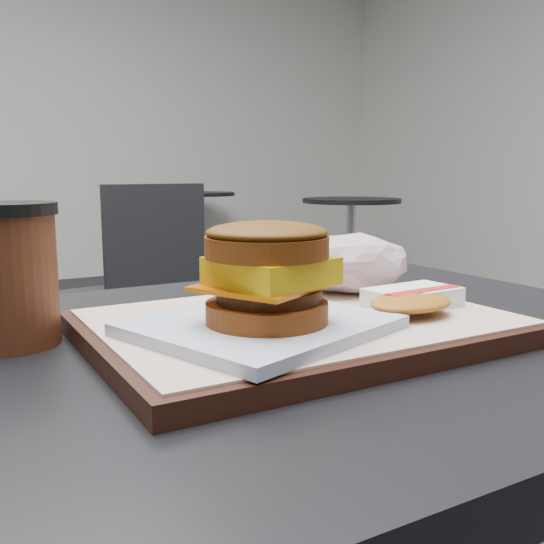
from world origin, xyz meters
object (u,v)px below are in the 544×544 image
(customer_table, at_px, (292,509))
(coffee_cup, at_px, (7,272))
(crumpled_wrapper, at_px, (348,263))
(serving_tray, at_px, (300,326))
(hash_brown, at_px, (412,299))
(neighbor_chair, at_px, (125,286))
(breakfast_sandwich, at_px, (266,286))

(customer_table, height_order, coffee_cup, coffee_cup)
(coffee_cup, bearing_deg, crumpled_wrapper, -4.79)
(customer_table, relative_size, serving_tray, 2.11)
(hash_brown, bearing_deg, customer_table, 151.88)
(neighbor_chair, bearing_deg, serving_tray, -100.79)
(serving_tray, xyz_separation_m, hash_brown, (0.11, -0.03, 0.02))
(serving_tray, xyz_separation_m, coffee_cup, (-0.24, 0.10, 0.06))
(hash_brown, relative_size, neighbor_chair, 0.14)
(hash_brown, xyz_separation_m, coffee_cup, (-0.34, 0.14, 0.04))
(breakfast_sandwich, xyz_separation_m, hash_brown, (0.16, 0.00, -0.03))
(customer_table, xyz_separation_m, neighbor_chair, (0.32, 1.68, -0.07))
(crumpled_wrapper, bearing_deg, hash_brown, -92.83)
(coffee_cup, bearing_deg, neighbor_chair, 70.67)
(hash_brown, bearing_deg, breakfast_sandwich, -178.72)
(coffee_cup, xyz_separation_m, neighbor_chair, (0.56, 1.60, -0.33))
(serving_tray, height_order, hash_brown, hash_brown)
(breakfast_sandwich, height_order, hash_brown, breakfast_sandwich)
(serving_tray, xyz_separation_m, neighbor_chair, (0.32, 1.70, -0.27))
(neighbor_chair, bearing_deg, customer_table, -100.76)
(hash_brown, bearing_deg, neighbor_chair, 82.81)
(hash_brown, xyz_separation_m, crumpled_wrapper, (0.01, 0.11, 0.02))
(hash_brown, bearing_deg, crumpled_wrapper, 87.17)
(customer_table, relative_size, hash_brown, 6.54)
(coffee_cup, height_order, neighbor_chair, coffee_cup)
(breakfast_sandwich, relative_size, hash_brown, 1.91)
(breakfast_sandwich, height_order, crumpled_wrapper, breakfast_sandwich)
(serving_tray, distance_m, coffee_cup, 0.26)
(hash_brown, relative_size, crumpled_wrapper, 0.85)
(breakfast_sandwich, bearing_deg, crumpled_wrapper, 33.75)
(breakfast_sandwich, xyz_separation_m, coffee_cup, (-0.18, 0.14, 0.01))
(hash_brown, distance_m, crumpled_wrapper, 0.11)
(neighbor_chair, bearing_deg, hash_brown, -97.19)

